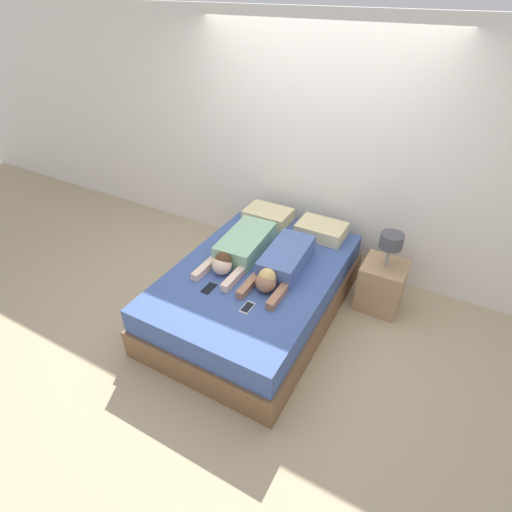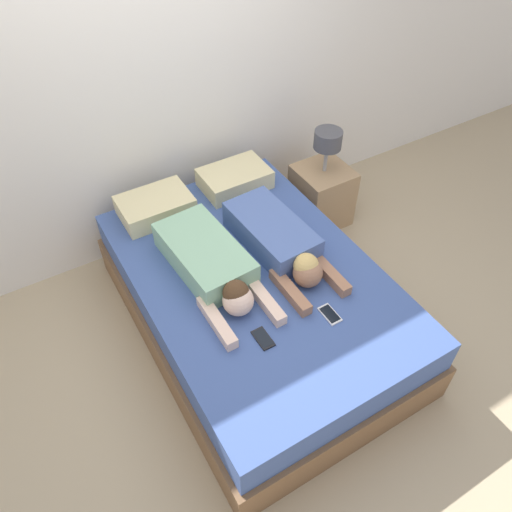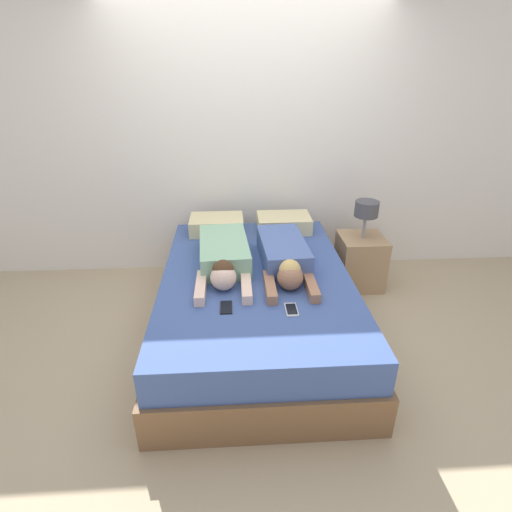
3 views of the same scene
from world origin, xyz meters
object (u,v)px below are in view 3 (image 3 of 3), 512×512
at_px(bed, 256,304).
at_px(person_right, 284,257).
at_px(pillow_head_left, 217,225).
at_px(pillow_head_right, 284,223).
at_px(cell_phone_left, 226,307).
at_px(person_left, 224,256).
at_px(nightstand, 360,258).
at_px(cell_phone_right, 291,310).

distance_m(bed, person_right, 0.44).
bearing_deg(pillow_head_left, pillow_head_right, 0.00).
bearing_deg(pillow_head_right, bed, -110.54).
height_order(bed, pillow_head_right, pillow_head_right).
height_order(bed, person_right, person_right).
bearing_deg(cell_phone_left, person_left, 91.82).
height_order(pillow_head_right, person_right, person_right).
height_order(person_right, nightstand, nightstand).
bearing_deg(person_right, cell_phone_left, -129.79).
height_order(person_left, cell_phone_right, person_left).
bearing_deg(nightstand, pillow_head_left, 174.10).
relative_size(pillow_head_right, cell_phone_left, 3.34).
height_order(pillow_head_right, cell_phone_left, pillow_head_right).
relative_size(person_left, cell_phone_left, 6.90).
bearing_deg(bed, person_left, 152.31).
bearing_deg(pillow_head_right, nightstand, -10.90).
bearing_deg(bed, pillow_head_left, 110.54).
height_order(pillow_head_left, person_right, person_right).
bearing_deg(cell_phone_right, cell_phone_left, 172.83).
bearing_deg(bed, cell_phone_right, -68.60).
height_order(cell_phone_right, nightstand, nightstand).
relative_size(pillow_head_left, pillow_head_right, 1.00).
relative_size(person_right, cell_phone_left, 6.62).
relative_size(pillow_head_left, person_left, 0.48).
bearing_deg(cell_phone_left, bed, 63.76).
xyz_separation_m(person_left, cell_phone_right, (0.44, -0.64, -0.09)).
xyz_separation_m(bed, person_left, (-0.24, 0.13, 0.37)).
distance_m(bed, pillow_head_left, 0.97).
xyz_separation_m(bed, cell_phone_left, (-0.22, -0.46, 0.28)).
distance_m(pillow_head_left, person_right, 0.94).
xyz_separation_m(person_left, person_right, (0.47, -0.04, 0.00)).
xyz_separation_m(bed, pillow_head_left, (-0.32, 0.85, 0.35)).
bearing_deg(bed, cell_phone_left, -116.24).
distance_m(person_left, cell_phone_right, 0.78).
xyz_separation_m(cell_phone_left, cell_phone_right, (0.42, -0.05, 0.00)).
distance_m(pillow_head_right, person_left, 0.91).
height_order(pillow_head_left, pillow_head_right, same).
distance_m(bed, pillow_head_right, 0.97).
bearing_deg(cell_phone_left, nightstand, 42.29).
bearing_deg(person_right, pillow_head_right, 83.16).
distance_m(person_left, cell_phone_left, 0.59).
distance_m(person_right, cell_phone_left, 0.71).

